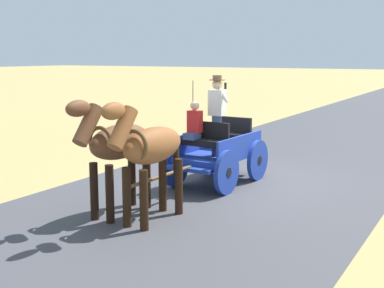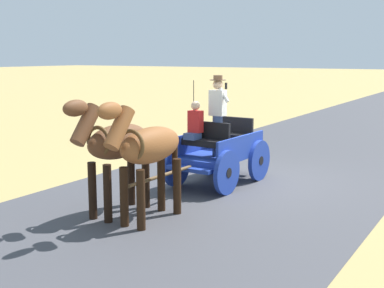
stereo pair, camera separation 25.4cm
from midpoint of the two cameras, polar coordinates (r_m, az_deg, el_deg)
name	(u,v)px [view 2 (the right image)]	position (r m, az deg, el deg)	size (l,w,h in m)	color
ground_plane	(245,180)	(12.45, 6.40, -3.97)	(200.00, 200.00, 0.00)	tan
road_surface	(245,180)	(12.45, 6.40, -3.95)	(6.78, 160.00, 0.01)	#424247
horse_drawn_carriage	(217,149)	(11.88, 3.40, -0.57)	(1.50, 4.51, 2.50)	#1E3899
horse_near_side	(147,149)	(9.10, -4.14, -0.50)	(0.60, 2.13, 2.21)	brown
horse_off_side	(115,145)	(9.57, -7.68, -0.06)	(0.61, 2.13, 2.21)	brown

